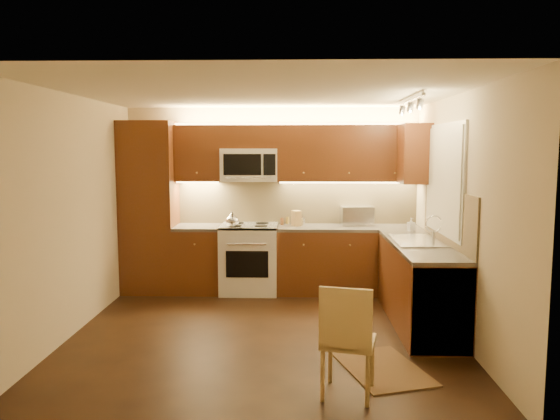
{
  "coord_description": "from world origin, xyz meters",
  "views": [
    {
      "loc": [
        0.33,
        -5.51,
        1.94
      ],
      "look_at": [
        0.15,
        0.55,
        1.25
      ],
      "focal_mm": 34.7,
      "sensor_mm": 36.0,
      "label": 1
    }
  ],
  "objects_px": {
    "soap_bottle": "(411,224)",
    "dining_chair": "(348,339)",
    "knife_block": "(296,218)",
    "toaster_oven": "(356,215)",
    "kettle": "(232,219)",
    "microwave": "(250,165)",
    "sink": "(417,235)",
    "stove": "(249,258)"
  },
  "relations": [
    {
      "from": "kettle",
      "to": "stove",
      "type": "bearing_deg",
      "value": 27.45
    },
    {
      "from": "toaster_oven",
      "to": "microwave",
      "type": "bearing_deg",
      "value": 178.38
    },
    {
      "from": "knife_block",
      "to": "soap_bottle",
      "type": "bearing_deg",
      "value": -37.99
    },
    {
      "from": "kettle",
      "to": "knife_block",
      "type": "bearing_deg",
      "value": 1.19
    },
    {
      "from": "kettle",
      "to": "toaster_oven",
      "type": "distance_m",
      "value": 1.71
    },
    {
      "from": "knife_block",
      "to": "dining_chair",
      "type": "relative_size",
      "value": 0.23
    },
    {
      "from": "stove",
      "to": "knife_block",
      "type": "height_order",
      "value": "knife_block"
    },
    {
      "from": "sink",
      "to": "toaster_oven",
      "type": "xyz_separation_m",
      "value": [
        -0.54,
        1.31,
        0.05
      ]
    },
    {
      "from": "knife_block",
      "to": "soap_bottle",
      "type": "height_order",
      "value": "knife_block"
    },
    {
      "from": "stove",
      "to": "soap_bottle",
      "type": "distance_m",
      "value": 2.18
    },
    {
      "from": "microwave",
      "to": "stove",
      "type": "bearing_deg",
      "value": -90.0
    },
    {
      "from": "dining_chair",
      "to": "soap_bottle",
      "type": "bearing_deg",
      "value": 82.47
    },
    {
      "from": "sink",
      "to": "microwave",
      "type": "bearing_deg",
      "value": 147.79
    },
    {
      "from": "sink",
      "to": "dining_chair",
      "type": "xyz_separation_m",
      "value": [
        -0.95,
        -1.94,
        -0.52
      ]
    },
    {
      "from": "stove",
      "to": "dining_chair",
      "type": "relative_size",
      "value": 1.01
    },
    {
      "from": "knife_block",
      "to": "soap_bottle",
      "type": "relative_size",
      "value": 1.24
    },
    {
      "from": "soap_bottle",
      "to": "sink",
      "type": "bearing_deg",
      "value": -121.62
    },
    {
      "from": "sink",
      "to": "kettle",
      "type": "height_order",
      "value": "kettle"
    },
    {
      "from": "stove",
      "to": "toaster_oven",
      "type": "bearing_deg",
      "value": 7.27
    },
    {
      "from": "knife_block",
      "to": "microwave",
      "type": "bearing_deg",
      "value": 152.02
    },
    {
      "from": "microwave",
      "to": "kettle",
      "type": "xyz_separation_m",
      "value": [
        -0.2,
        -0.33,
        -0.7
      ]
    },
    {
      "from": "kettle",
      "to": "dining_chair",
      "type": "bearing_deg",
      "value": -82.7
    },
    {
      "from": "soap_bottle",
      "to": "dining_chair",
      "type": "bearing_deg",
      "value": -135.94
    },
    {
      "from": "kettle",
      "to": "knife_block",
      "type": "distance_m",
      "value": 0.88
    },
    {
      "from": "soap_bottle",
      "to": "stove",
      "type": "bearing_deg",
      "value": 145.64
    },
    {
      "from": "toaster_oven",
      "to": "knife_block",
      "type": "bearing_deg",
      "value": -175.48
    },
    {
      "from": "sink",
      "to": "toaster_oven",
      "type": "height_order",
      "value": "toaster_oven"
    },
    {
      "from": "sink",
      "to": "knife_block",
      "type": "height_order",
      "value": "knife_block"
    },
    {
      "from": "microwave",
      "to": "toaster_oven",
      "type": "bearing_deg",
      "value": 2.0
    },
    {
      "from": "toaster_oven",
      "to": "knife_block",
      "type": "relative_size",
      "value": 2.09
    },
    {
      "from": "microwave",
      "to": "sink",
      "type": "xyz_separation_m",
      "value": [
        2.0,
        -1.26,
        -0.74
      ]
    },
    {
      "from": "sink",
      "to": "dining_chair",
      "type": "distance_m",
      "value": 2.23
    },
    {
      "from": "kettle",
      "to": "microwave",
      "type": "bearing_deg",
      "value": 42.03
    },
    {
      "from": "microwave",
      "to": "soap_bottle",
      "type": "height_order",
      "value": "microwave"
    },
    {
      "from": "knife_block",
      "to": "toaster_oven",
      "type": "bearing_deg",
      "value": -13.88
    },
    {
      "from": "toaster_oven",
      "to": "soap_bottle",
      "type": "xyz_separation_m",
      "value": [
        0.63,
        -0.53,
        -0.05
      ]
    },
    {
      "from": "toaster_oven",
      "to": "dining_chair",
      "type": "relative_size",
      "value": 0.47
    },
    {
      "from": "toaster_oven",
      "to": "soap_bottle",
      "type": "relative_size",
      "value": 2.6
    },
    {
      "from": "sink",
      "to": "soap_bottle",
      "type": "distance_m",
      "value": 0.78
    },
    {
      "from": "kettle",
      "to": "knife_block",
      "type": "xyz_separation_m",
      "value": [
        0.84,
        0.26,
        -0.02
      ]
    },
    {
      "from": "kettle",
      "to": "toaster_oven",
      "type": "relative_size",
      "value": 0.47
    },
    {
      "from": "stove",
      "to": "soap_bottle",
      "type": "bearing_deg",
      "value": -9.44
    }
  ]
}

